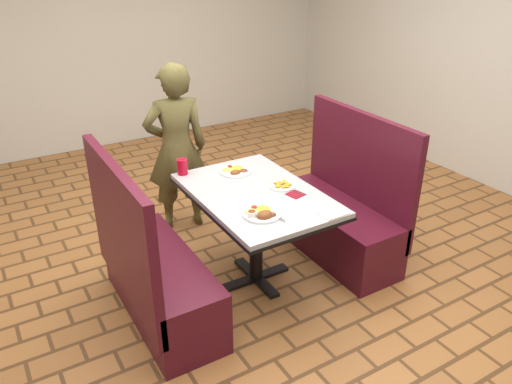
# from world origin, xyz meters

# --- Properties ---
(room) EXTENTS (7.00, 7.04, 2.82)m
(room) POSITION_xyz_m (0.00, 0.00, 1.91)
(room) COLOR #9F6534
(room) RESTS_ON ground
(dining_table) EXTENTS (0.81, 1.21, 0.75)m
(dining_table) POSITION_xyz_m (0.00, 0.00, 0.65)
(dining_table) COLOR #A9ABAE
(dining_table) RESTS_ON ground
(booth_bench_left) EXTENTS (0.47, 1.20, 1.17)m
(booth_bench_left) POSITION_xyz_m (-0.80, 0.00, 0.33)
(booth_bench_left) COLOR #4C1120
(booth_bench_left) RESTS_ON ground
(booth_bench_right) EXTENTS (0.47, 1.20, 1.17)m
(booth_bench_right) POSITION_xyz_m (0.80, 0.00, 0.33)
(booth_bench_right) COLOR #4C1120
(booth_bench_right) RESTS_ON ground
(diner_person) EXTENTS (0.60, 0.45, 1.49)m
(diner_person) POSITION_xyz_m (-0.15, 1.09, 0.74)
(diner_person) COLOR brown
(diner_person) RESTS_ON ground
(near_dinner_plate) EXTENTS (0.26, 0.26, 0.08)m
(near_dinner_plate) POSITION_xyz_m (-0.14, -0.31, 0.78)
(near_dinner_plate) COLOR white
(near_dinner_plate) RESTS_ON dining_table
(far_dinner_plate) EXTENTS (0.24, 0.24, 0.06)m
(far_dinner_plate) POSITION_xyz_m (0.04, 0.38, 0.77)
(far_dinner_plate) COLOR white
(far_dinner_plate) RESTS_ON dining_table
(plantain_plate) EXTENTS (0.19, 0.19, 0.03)m
(plantain_plate) POSITION_xyz_m (0.21, -0.02, 0.76)
(plantain_plate) COLOR white
(plantain_plate) RESTS_ON dining_table
(maroon_napkin) EXTENTS (0.13, 0.13, 0.00)m
(maroon_napkin) POSITION_xyz_m (0.22, -0.18, 0.75)
(maroon_napkin) COLOR maroon
(maroon_napkin) RESTS_ON dining_table
(spoon_utensil) EXTENTS (0.05, 0.11, 0.00)m
(spoon_utensil) POSITION_xyz_m (0.24, -0.16, 0.75)
(spoon_utensil) COLOR silver
(spoon_utensil) RESTS_ON dining_table
(red_tumbler) EXTENTS (0.08, 0.08, 0.12)m
(red_tumbler) POSITION_xyz_m (-0.32, 0.56, 0.81)
(red_tumbler) COLOR red
(red_tumbler) RESTS_ON dining_table
(paper_napkin) EXTENTS (0.18, 0.14, 0.01)m
(paper_napkin) POSITION_xyz_m (0.27, -0.53, 0.76)
(paper_napkin) COLOR white
(paper_napkin) RESTS_ON dining_table
(knife_utensil) EXTENTS (0.03, 0.16, 0.00)m
(knife_utensil) POSITION_xyz_m (-0.08, -0.39, 0.76)
(knife_utensil) COLOR silver
(knife_utensil) RESTS_ON dining_table
(fork_utensil) EXTENTS (0.03, 0.13, 0.00)m
(fork_utensil) POSITION_xyz_m (-0.10, -0.35, 0.76)
(fork_utensil) COLOR silver
(fork_utensil) RESTS_ON dining_table
(lettuce_shreds) EXTENTS (0.28, 0.32, 0.00)m
(lettuce_shreds) POSITION_xyz_m (0.04, 0.06, 0.75)
(lettuce_shreds) COLOR #81B247
(lettuce_shreds) RESTS_ON dining_table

